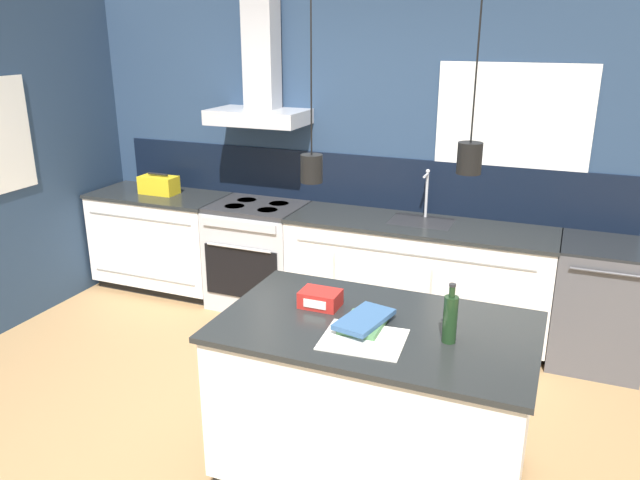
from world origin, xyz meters
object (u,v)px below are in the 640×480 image
dishwasher (599,304)px  book_stack (364,322)px  bottle_on_island (450,318)px  oven_range (258,255)px  yellow_toolbox (159,185)px  red_supply_box (320,299)px

dishwasher → book_stack: size_ratio=2.46×
bottle_on_island → oven_range: bearing=137.4°
dishwasher → yellow_toolbox: 3.78m
dishwasher → red_supply_box: size_ratio=4.32×
oven_range → bottle_on_island: bearing=-42.6°
oven_range → book_stack: (1.57, -1.85, 0.49)m
book_stack → red_supply_box: bearing=152.9°
book_stack → red_supply_box: 0.33m
dishwasher → book_stack: book_stack is taller
bottle_on_island → yellow_toolbox: bottle_on_island is taller
red_supply_box → bottle_on_island: bearing=-10.9°
bottle_on_island → red_supply_box: size_ratio=1.41×
yellow_toolbox → oven_range: bearing=-0.3°
oven_range → bottle_on_island: bottle_on_island is taller
dishwasher → bottle_on_island: bearing=-112.2°
dishwasher → bottle_on_island: bottle_on_island is taller
bottle_on_island → yellow_toolbox: (-2.99, 1.84, -0.04)m
dishwasher → red_supply_box: (-1.47, -1.70, 0.50)m
yellow_toolbox → bottle_on_island: bearing=-31.6°
oven_range → red_supply_box: red_supply_box is taller
book_stack → yellow_toolbox: yellow_toolbox is taller
oven_range → dishwasher: (2.74, 0.00, 0.00)m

